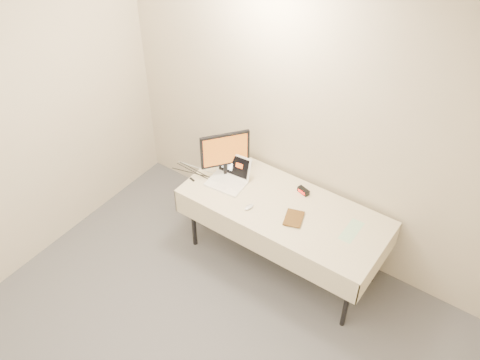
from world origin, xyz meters
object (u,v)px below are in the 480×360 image
Objects in this scene: laptop at (229,176)px; book at (286,209)px; table at (284,211)px; monitor at (225,152)px.

laptop is 1.79× the size of book.
table is 0.76m from monitor.
laptop is 0.24m from monitor.
table is at bearing 106.48° from book.
table is 5.03× the size of laptop.
monitor reaches higher than book.
monitor is at bearing 150.11° from book.
monitor reaches higher than laptop.
book reaches higher than table.
laptop is 0.78× the size of monitor.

